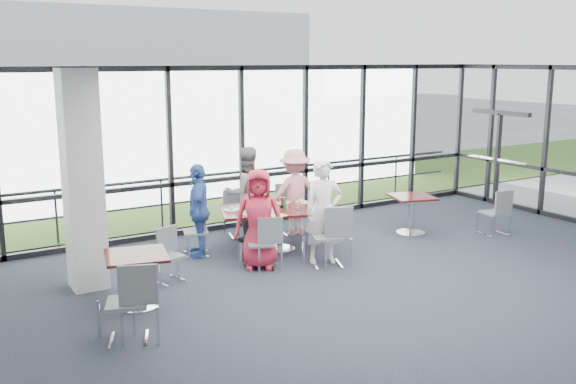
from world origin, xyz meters
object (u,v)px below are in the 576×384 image
diner_far_right (295,193)px  diner_end (199,210)px  chair_spare_lb (168,257)px  chair_spare_r (494,213)px  chair_main_nr (327,237)px  structural_column (83,181)px  chair_main_nl (261,243)px  chair_spare_la (127,303)px  side_table_left (137,263)px  side_table_right (412,203)px  main_table (279,215)px  diner_near_right (324,212)px  diner_near_left (259,219)px  chair_main_fl (240,215)px  chair_main_fr (293,210)px  diner_far_left (246,193)px  chair_main_end (196,232)px

diner_far_right → diner_end: (-2.08, -0.26, -0.03)m
chair_spare_lb → chair_spare_r: size_ratio=0.92×
diner_end → chair_main_nr: (1.55, -1.59, -0.31)m
structural_column → chair_main_nl: size_ratio=3.72×
chair_main_nl → chair_spare_la: chair_spare_la is taller
side_table_left → side_table_right: size_ratio=1.02×
main_table → diner_near_right: (0.26, -0.99, 0.23)m
chair_spare_la → chair_spare_lb: (1.18, 1.74, -0.09)m
structural_column → main_table: bearing=2.6°
main_table → side_table_right: same height
diner_near_left → chair_main_nl: 0.39m
diner_near_right → side_table_left: bearing=-156.5°
chair_main_fl → chair_main_fr: chair_main_fr is taller
chair_spare_lb → chair_main_nr: bearing=150.3°
diner_far_left → chair_main_fl: diner_far_left is taller
chair_main_nl → chair_spare_la: 3.07m
chair_main_nl → chair_spare_r: chair_spare_r is taller
chair_main_fr → main_table: bearing=57.9°
main_table → diner_end: bearing=-177.1°
structural_column → chair_main_end: (1.99, 0.62, -1.19)m
diner_near_right → chair_main_fr: 1.90m
diner_far_right → chair_main_nl: diner_far_right is taller
main_table → chair_main_nr: size_ratio=2.31×
side_table_left → side_table_right: same height
diner_near_left → chair_spare_la: size_ratio=1.67×
chair_main_end → diner_far_left: bearing=129.2°
chair_main_fr → diner_far_left: bearing=4.0°
structural_column → chair_spare_lb: 1.67m
side_table_right → diner_near_left: size_ratio=0.59×
chair_main_nl → chair_main_end: (-0.59, 1.24, -0.02)m
diner_far_left → chair_main_fl: size_ratio=2.05×
diner_far_right → chair_main_nr: 1.96m
chair_main_nr → diner_far_right: bearing=96.3°
diner_far_right → chair_spare_la: diner_far_right is taller
chair_main_fl → chair_main_end: bearing=44.7°
chair_main_fl → chair_spare_r: size_ratio=0.98×
diner_near_right → chair_spare_la: (-3.72, -1.32, -0.38)m
structural_column → chair_main_fl: bearing=22.0°
chair_main_nl → chair_main_nr: bearing=1.0°
diner_near_right → chair_main_nl: diner_near_right is taller
diner_far_left → chair_main_fr: size_ratio=1.87×
chair_main_fl → chair_spare_lb: chair_main_fl is taller
chair_main_nl → chair_main_fl: 1.99m
side_table_right → diner_end: bearing=168.5°
side_table_left → side_table_right: (5.73, 0.91, -0.01)m
diner_near_left → chair_spare_lb: 1.56m
side_table_left → diner_far_left: 3.63m
chair_spare_r → chair_main_nr: bearing=-173.8°
chair_main_fl → chair_spare_la: 4.74m
chair_main_nl → structural_column: bearing=-170.7°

